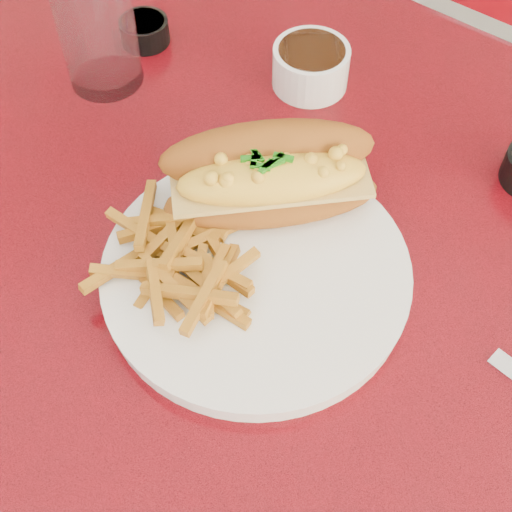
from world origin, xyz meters
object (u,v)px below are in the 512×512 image
Objects in this scene: dinner_plate at (256,274)px; gravy_ramekin at (311,66)px; sauce_cup_left at (144,30)px; water_tumbler at (96,25)px; mac_hoagie at (270,176)px; fork at (274,207)px; diner_table at (322,329)px.

dinner_plate is 0.28m from gravy_ramekin.
sauce_cup_left is at bearing 148.64° from dinner_plate.
sauce_cup_left is (-0.20, -0.06, -0.01)m from gravy_ramekin.
dinner_plate is 0.34m from water_tumbler.
mac_hoagie is 1.31× the size of fork.
sauce_cup_left is at bearing 161.78° from diner_table.
gravy_ramekin is at bearing 68.20° from mac_hoagie.
mac_hoagie is 2.01× the size of gravy_ramekin.
gravy_ramekin is at bearing 10.85° from fork.
mac_hoagie reaches higher than gravy_ramekin.
gravy_ramekin is 0.21m from sauce_cup_left.
sauce_cup_left is at bearing 51.93° from fork.
water_tumbler reaches higher than dinner_plate.
diner_table is 0.19m from fork.
dinner_plate is 3.22× the size of gravy_ramekin.
diner_table is 3.56× the size of dinner_plate.
gravy_ramekin reaches higher than diner_table.
gravy_ramekin reaches higher than fork.
diner_table is 5.71× the size of mac_hoagie.
gravy_ramekin is at bearing 16.37° from sauce_cup_left.
water_tumbler is (-0.28, 0.05, 0.05)m from fork.
dinner_plate is at bearing -31.36° from sauce_cup_left.
gravy_ramekin is (-0.08, 0.18, -0.03)m from mac_hoagie.
mac_hoagie is (-0.04, 0.07, 0.05)m from dinner_plate.
fork is 0.21m from gravy_ramekin.
gravy_ramekin is 1.38× the size of sauce_cup_left.
water_tumbler is at bearing -144.36° from gravy_ramekin.
dinner_plate and fork have the same top height.
sauce_cup_left is at bearing -163.63° from gravy_ramekin.
gravy_ramekin reaches higher than sauce_cup_left.
dinner_plate is at bearing -65.08° from gravy_ramekin.
mac_hoagie reaches higher than sauce_cup_left.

